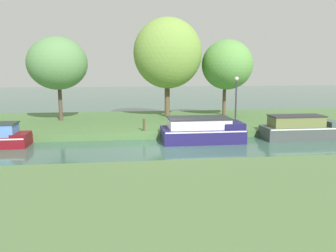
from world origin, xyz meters
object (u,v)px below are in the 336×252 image
(mooring_post_near, at_px, (144,125))
(mooring_post_far, at_px, (188,126))
(slate_cruiser, at_px, (300,128))
(willow_tree_centre, at_px, (168,53))
(willow_tree_right, at_px, (227,65))
(willow_tree_left, at_px, (57,63))
(lamp_post, at_px, (236,96))
(navy_barge, at_px, (203,130))

(mooring_post_near, xyz_separation_m, mooring_post_far, (2.63, 0.00, -0.10))
(slate_cruiser, distance_m, willow_tree_centre, 10.71)
(willow_tree_right, relative_size, mooring_post_near, 8.21)
(willow_tree_left, distance_m, mooring_post_far, 10.06)
(willow_tree_centre, distance_m, mooring_post_near, 7.28)
(willow_tree_right, bearing_deg, willow_tree_left, -175.03)
(willow_tree_centre, relative_size, lamp_post, 2.33)
(willow_tree_left, bearing_deg, lamp_post, -19.10)
(mooring_post_near, relative_size, mooring_post_far, 1.37)
(lamp_post, bearing_deg, slate_cruiser, -32.61)
(navy_barge, distance_m, mooring_post_far, 1.55)
(willow_tree_right, height_order, mooring_post_near, willow_tree_right)
(navy_barge, xyz_separation_m, mooring_post_near, (-3.18, 1.44, 0.14))
(willow_tree_centre, height_order, willow_tree_right, willow_tree_centre)
(navy_barge, height_order, slate_cruiser, slate_cruiser)
(slate_cruiser, relative_size, willow_tree_left, 0.77)
(willow_tree_centre, height_order, lamp_post, willow_tree_centre)
(willow_tree_right, distance_m, mooring_post_far, 7.75)
(willow_tree_centre, xyz_separation_m, lamp_post, (3.63, -4.85, -2.75))
(mooring_post_near, bearing_deg, willow_tree_right, 40.23)
(willow_tree_right, xyz_separation_m, mooring_post_far, (-3.97, -5.58, -3.62))
(slate_cruiser, xyz_separation_m, mooring_post_far, (-6.32, 1.44, 0.06))
(willow_tree_centre, relative_size, willow_tree_right, 1.26)
(navy_barge, xyz_separation_m, willow_tree_right, (3.41, 7.02, 3.67))
(lamp_post, bearing_deg, mooring_post_far, -168.82)
(willow_tree_centre, bearing_deg, mooring_post_far, -84.45)
(willow_tree_centre, height_order, mooring_post_far, willow_tree_centre)
(mooring_post_near, bearing_deg, mooring_post_far, 0.00)
(willow_tree_centre, bearing_deg, slate_cruiser, -45.24)
(willow_tree_centre, bearing_deg, navy_barge, -81.07)
(slate_cruiser, bearing_deg, willow_tree_left, 157.65)
(willow_tree_right, height_order, lamp_post, willow_tree_right)
(lamp_post, height_order, mooring_post_far, lamp_post)
(lamp_post, relative_size, mooring_post_far, 6.11)
(willow_tree_left, distance_m, mooring_post_near, 8.02)
(mooring_post_near, bearing_deg, lamp_post, 6.11)
(willow_tree_left, relative_size, willow_tree_right, 1.00)
(mooring_post_far, bearing_deg, lamp_post, 11.18)
(willow_tree_right, height_order, mooring_post_far, willow_tree_right)
(mooring_post_near, bearing_deg, willow_tree_left, 140.89)
(mooring_post_near, bearing_deg, willow_tree_centre, 69.02)
(navy_barge, height_order, willow_tree_left, willow_tree_left)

